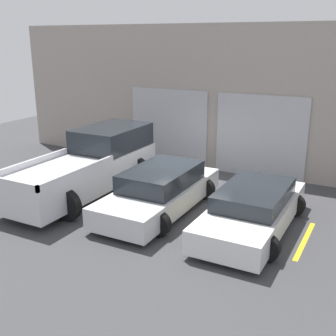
# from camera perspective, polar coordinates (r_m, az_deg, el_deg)

# --- Properties ---
(ground_plane) EXTENTS (28.00, 28.00, 0.00)m
(ground_plane) POSITION_cam_1_polar(r_m,az_deg,el_deg) (12.93, 1.64, -3.75)
(ground_plane) COLOR #3D3D3F
(shophouse_building) EXTENTS (17.41, 0.68, 5.11)m
(shophouse_building) POSITION_cam_1_polar(r_m,az_deg,el_deg) (15.24, 7.29, 9.17)
(shophouse_building) COLOR #9E9389
(shophouse_building) RESTS_ON ground
(pickup_truck) EXTENTS (2.47, 5.59, 1.85)m
(pickup_truck) POSITION_cam_1_polar(r_m,az_deg,el_deg) (13.25, -10.45, 0.44)
(pickup_truck) COLOR silver
(pickup_truck) RESTS_ON ground
(sedan_white) EXTENTS (2.09, 4.43, 1.11)m
(sedan_white) POSITION_cam_1_polar(r_m,az_deg,el_deg) (10.75, 11.38, -5.52)
(sedan_white) COLOR white
(sedan_white) RESTS_ON ground
(sedan_side) EXTENTS (2.12, 4.53, 1.21)m
(sedan_side) POSITION_cam_1_polar(r_m,az_deg,el_deg) (11.68, -1.08, -3.08)
(sedan_side) COLOR silver
(sedan_side) RESTS_ON ground
(parking_stripe_far_left) EXTENTS (0.12, 2.20, 0.01)m
(parking_stripe_far_left) POSITION_cam_1_polar(r_m,az_deg,el_deg) (14.10, -15.37, -2.55)
(parking_stripe_far_left) COLOR gold
(parking_stripe_far_left) RESTS_ON ground
(parking_stripe_left) EXTENTS (0.12, 2.20, 0.01)m
(parking_stripe_left) POSITION_cam_1_polar(r_m,az_deg,el_deg) (12.52, -6.45, -4.55)
(parking_stripe_left) COLOR gold
(parking_stripe_left) RESTS_ON ground
(parking_stripe_centre) EXTENTS (0.12, 2.20, 0.01)m
(parking_stripe_centre) POSITION_cam_1_polar(r_m,az_deg,el_deg) (11.34, 4.75, -6.90)
(parking_stripe_centre) COLOR gold
(parking_stripe_centre) RESTS_ON ground
(parking_stripe_right) EXTENTS (0.12, 2.20, 0.01)m
(parking_stripe_right) POSITION_cam_1_polar(r_m,az_deg,el_deg) (10.69, 18.03, -9.31)
(parking_stripe_right) COLOR gold
(parking_stripe_right) RESTS_ON ground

